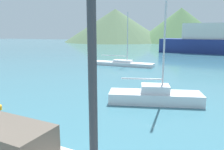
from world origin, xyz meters
The scene contains 4 objects.
sailboat_inner centered at (-2.68, 26.71, 0.33)m, with size 8.89×2.16×7.34m.
sailboat_middle centered at (4.53, 11.66, 0.50)m, with size 6.35×3.18×8.73m.
hill_west centered at (-30.53, 99.77, 7.84)m, with size 49.27×49.27×15.68m.
hill_central centered at (-0.27, 104.35, 7.76)m, with size 40.68×40.68×15.52m.
Camera 1 is at (6.86, -2.54, 4.70)m, focal length 35.00 mm.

